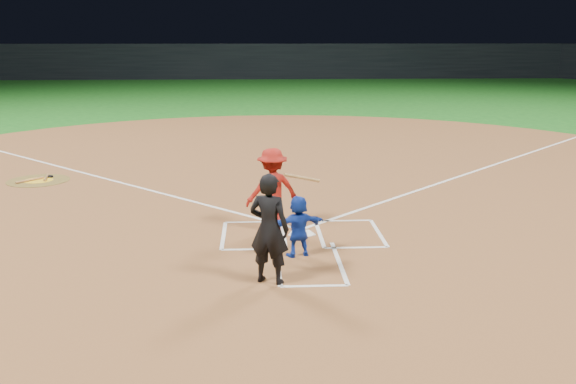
{
  "coord_description": "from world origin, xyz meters",
  "views": [
    {
      "loc": [
        -0.94,
        -12.48,
        3.97
      ],
      "look_at": [
        -0.3,
        -0.4,
        1.0
      ],
      "focal_mm": 40.0,
      "sensor_mm": 36.0,
      "label": 1
    }
  ],
  "objects_px": {
    "home_plate": "(302,234)",
    "catcher": "(298,226)",
    "on_deck_circle": "(38,181)",
    "batter_at_plate": "(272,190)",
    "umpire": "(269,229)"
  },
  "relations": [
    {
      "from": "batter_at_plate",
      "to": "umpire",
      "type": "bearing_deg",
      "value": -92.7
    },
    {
      "from": "on_deck_circle",
      "to": "catcher",
      "type": "height_order",
      "value": "catcher"
    },
    {
      "from": "home_plate",
      "to": "on_deck_circle",
      "type": "bearing_deg",
      "value": -37.25
    },
    {
      "from": "home_plate",
      "to": "catcher",
      "type": "relative_size",
      "value": 0.53
    },
    {
      "from": "catcher",
      "to": "batter_at_plate",
      "type": "height_order",
      "value": "batter_at_plate"
    },
    {
      "from": "catcher",
      "to": "umpire",
      "type": "relative_size",
      "value": 0.62
    },
    {
      "from": "catcher",
      "to": "batter_at_plate",
      "type": "relative_size",
      "value": 0.66
    },
    {
      "from": "on_deck_circle",
      "to": "umpire",
      "type": "distance_m",
      "value": 10.12
    },
    {
      "from": "umpire",
      "to": "batter_at_plate",
      "type": "xyz_separation_m",
      "value": [
        0.14,
        2.91,
        -0.05
      ]
    },
    {
      "from": "on_deck_circle",
      "to": "batter_at_plate",
      "type": "distance_m",
      "value": 8.16
    },
    {
      "from": "on_deck_circle",
      "to": "batter_at_plate",
      "type": "relative_size",
      "value": 0.99
    },
    {
      "from": "on_deck_circle",
      "to": "umpire",
      "type": "xyz_separation_m",
      "value": [
        6.27,
        -7.89,
        0.91
      ]
    },
    {
      "from": "home_plate",
      "to": "batter_at_plate",
      "type": "relative_size",
      "value": 0.35
    },
    {
      "from": "on_deck_circle",
      "to": "catcher",
      "type": "relative_size",
      "value": 1.49
    },
    {
      "from": "home_plate",
      "to": "umpire",
      "type": "bearing_deg",
      "value": 74.41
    }
  ]
}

